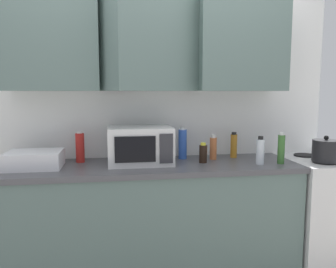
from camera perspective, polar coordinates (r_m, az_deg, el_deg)
name	(u,v)px	position (r m, az deg, el deg)	size (l,w,h in m)	color
wall_back_with_cabinets	(149,75)	(2.73, -3.27, 9.86)	(3.08, 0.60, 2.60)	white
counter_run	(153,221)	(2.69, -2.62, -14.45)	(2.21, 0.63, 0.90)	slate
stove_range	(330,211)	(3.19, 25.73, -11.70)	(0.76, 0.64, 0.91)	silver
kettle	(326,151)	(2.85, 25.08, -2.56)	(0.20, 0.20, 0.20)	black
microwave	(140,145)	(2.57, -4.71, -1.90)	(0.48, 0.37, 0.28)	silver
dish_rack	(35,160)	(2.60, -21.62, -4.04)	(0.38, 0.30, 0.12)	silver
bottle_amber_vinegar	(234,145)	(2.85, 11.05, -1.90)	(0.05, 0.05, 0.21)	#AD701E
bottle_spice_jar	(213,148)	(2.74, 7.65, -2.29)	(0.06, 0.06, 0.20)	#BC6638
bottle_blue_cleaner	(183,144)	(2.74, 2.48, -1.65)	(0.07, 0.07, 0.26)	#2D56B7
bottle_clear_tall	(260,151)	(2.63, 15.32, -2.82)	(0.06, 0.06, 0.21)	silver
bottle_green_oil	(281,149)	(2.70, 18.59, -2.38)	(0.05, 0.05, 0.24)	#386B2D
bottle_soy_dark	(203,153)	(2.61, 5.95, -3.27)	(0.06, 0.06, 0.15)	black
bottle_red_sauce	(80,147)	(2.69, -14.65, -2.21)	(0.07, 0.07, 0.24)	red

